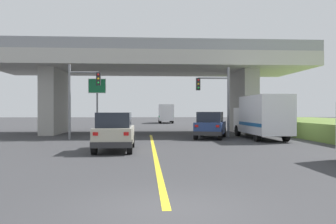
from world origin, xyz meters
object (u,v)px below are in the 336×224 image
Objects in this scene: suv_lead at (115,132)px; highway_sign at (97,93)px; traffic_signal_farside at (80,92)px; semi_truck_distant at (166,113)px; traffic_signal_nearside at (218,94)px; box_truck at (262,116)px; suv_crossing at (211,125)px.

highway_sign is at bearing 102.31° from suv_lead.
traffic_signal_farside reaches higher than semi_truck_distant.
suv_lead is 11.64m from traffic_signal_nearside.
semi_truck_distant is (8.28, 33.18, -1.87)m from traffic_signal_farside.
box_truck is 1.36× the size of traffic_signal_farside.
highway_sign is (-9.71, 2.40, 0.21)m from traffic_signal_nearside.
box_truck is 34.29m from semi_truck_distant.
suv_crossing is 33.07m from semi_truck_distant.
box_truck is 1.09× the size of semi_truck_distant.
traffic_signal_nearside is at bearing 50.26° from suv_lead.
suv_lead is 0.57× the size of box_truck.
box_truck reaches higher than semi_truck_distant.
semi_truck_distant is at bearing 98.75° from box_truck.
traffic_signal_farside reaches higher than traffic_signal_nearside.
highway_sign is (-9.00, 3.20, 2.61)m from suv_crossing.
box_truck is at bearing -2.99° from traffic_signal_farside.
suv_lead is at bearing -129.74° from traffic_signal_nearside.
traffic_signal_farside is at bearing -104.02° from semi_truck_distant.
traffic_signal_nearside is at bearing -13.86° from highway_sign.
traffic_signal_nearside is 1.12× the size of highway_sign.
suv_lead is 8.81m from traffic_signal_farside.
box_truck reaches higher than suv_crossing.
traffic_signal_farside reaches higher than suv_lead.
traffic_signal_farside is at bearing -161.96° from suv_crossing.
highway_sign is (-2.43, 11.15, 2.61)m from suv_lead.
traffic_signal_farside is 1.12× the size of highway_sign.
suv_crossing is at bearing 50.43° from suv_lead.
box_truck reaches higher than suv_lead.
suv_lead is 0.77× the size of traffic_signal_nearside.
suv_lead is at bearing -67.43° from traffic_signal_farside.
traffic_signal_farside is (-3.24, 7.80, 2.50)m from suv_lead.
suv_lead is 41.29m from semi_truck_distant.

